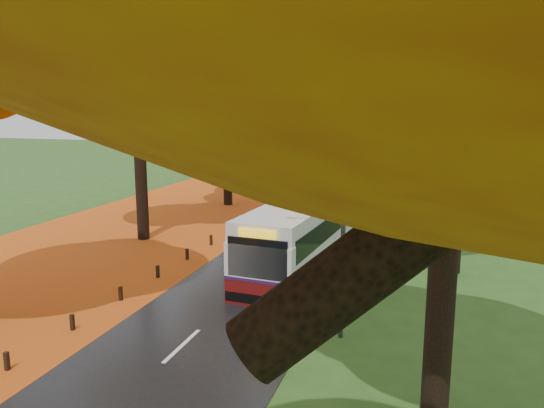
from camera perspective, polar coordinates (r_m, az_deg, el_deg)
The scene contains 14 objects.
road at distance 33.08m, azimuth 5.41°, elevation -1.18°, with size 6.50×90.00×0.04m, color black.
centre_line at distance 33.07m, azimuth 5.41°, elevation -1.14°, with size 0.12×90.00×0.01m, color silver.
leaf_verge at distance 35.99m, azimuth -8.74°, elevation -0.30°, with size 12.00×90.00×0.02m, color #953D0D.
leaf_drift at distance 33.82m, azimuth 0.35°, elevation -0.83°, with size 0.90×90.00×0.01m, color #D45415.
trees_left at distance 36.57m, azimuth -5.06°, elevation 14.95°, with size 9.20×74.00×13.88m.
trees_right at distance 33.71m, azimuth 18.91°, elevation 15.05°, with size 9.30×74.20×13.96m.
bollard_row at distance 16.73m, azimuth -23.48°, elevation -13.30°, with size 0.11×23.51×0.52m.
streetlamp_near at distance 15.07m, azimuth 6.85°, elevation 2.61°, with size 2.45×0.18×8.00m.
streetlamp_mid at distance 36.84m, azimuth 13.26°, elevation 7.17°, with size 2.45×0.18×8.00m.
streetlamp_far at distance 58.78m, azimuth 14.91°, elevation 8.33°, with size 2.45×0.18×8.00m.
bus at distance 22.59m, azimuth 3.76°, elevation -2.85°, with size 3.27×10.94×2.84m.
car_white at distance 44.32m, azimuth 5.52°, elevation 2.88°, with size 1.81×4.49×1.53m, color white.
car_silver at distance 48.16m, azimuth 6.49°, elevation 3.37°, with size 1.40×4.01×1.32m, color #93959A.
car_dark at distance 57.47m, azimuth 8.31°, elevation 4.43°, with size 1.62×4.00×1.16m, color black.
Camera 1 is at (6.67, -6.67, 6.83)m, focal length 35.00 mm.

